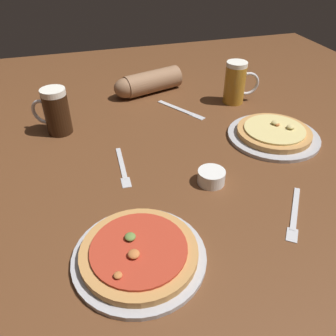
% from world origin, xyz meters
% --- Properties ---
extents(ground_plane, '(2.40, 2.40, 0.03)m').
position_xyz_m(ground_plane, '(0.00, 0.00, -0.01)').
color(ground_plane, brown).
extents(pizza_plate_near, '(0.29, 0.29, 0.05)m').
position_xyz_m(pizza_plate_near, '(-0.15, -0.27, 0.02)').
color(pizza_plate_near, '#B2B2B7').
rests_on(pizza_plate_near, ground_plane).
extents(pizza_plate_far, '(0.30, 0.30, 0.05)m').
position_xyz_m(pizza_plate_far, '(0.39, 0.09, 0.02)').
color(pizza_plate_far, '#B2B2B7').
rests_on(pizza_plate_far, ground_plane).
extents(beer_mug_dark, '(0.14, 0.08, 0.16)m').
position_xyz_m(beer_mug_dark, '(0.39, 0.38, 0.08)').
color(beer_mug_dark, '#B27A23').
rests_on(beer_mug_dark, ground_plane).
extents(beer_mug_amber, '(0.13, 0.10, 0.16)m').
position_xyz_m(beer_mug_amber, '(-0.29, 0.33, 0.08)').
color(beer_mug_amber, black).
rests_on(beer_mug_amber, ground_plane).
extents(ramekin_butter, '(0.08, 0.08, 0.04)m').
position_xyz_m(ramekin_butter, '(0.10, -0.07, 0.02)').
color(ramekin_butter, white).
rests_on(ramekin_butter, ground_plane).
extents(fork_left, '(0.03, 0.20, 0.01)m').
position_xyz_m(fork_left, '(-0.12, 0.06, 0.00)').
color(fork_left, silver).
rests_on(fork_left, ground_plane).
extents(knife_right, '(0.13, 0.20, 0.01)m').
position_xyz_m(knife_right, '(0.16, 0.37, 0.00)').
color(knife_right, silver).
rests_on(knife_right, ground_plane).
extents(fork_spare, '(0.14, 0.17, 0.01)m').
position_xyz_m(fork_spare, '(0.25, -0.25, 0.00)').
color(fork_spare, silver).
rests_on(fork_spare, ground_plane).
extents(diner_arm, '(0.30, 0.15, 0.09)m').
position_xyz_m(diner_arm, '(0.07, 0.56, 0.04)').
color(diner_arm, '#936B4C').
rests_on(diner_arm, ground_plane).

